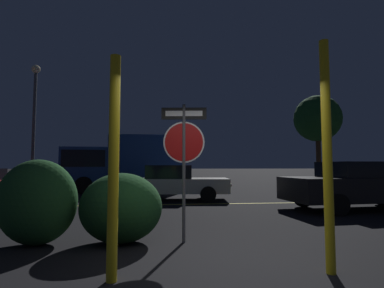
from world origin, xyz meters
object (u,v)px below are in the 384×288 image
object	(u,v)px
hedge_bush_1	(37,202)
tree_0	(317,119)
yellow_pole_left	(114,166)
passing_car_3	(361,185)
hedge_bush_2	(121,208)
delivery_truck	(124,162)
street_lamp	(34,109)
stop_sign	(184,145)
passing_car_2	(172,183)
yellow_pole_right	(327,154)

from	to	relation	value
hedge_bush_1	tree_0	world-z (taller)	tree_0
yellow_pole_left	passing_car_3	world-z (taller)	yellow_pole_left
hedge_bush_2	delivery_truck	size ratio (longest dim) A/B	0.24
hedge_bush_1	street_lamp	distance (m)	12.42
stop_sign	passing_car_2	bearing A→B (deg)	96.73
hedge_bush_2	yellow_pole_left	bearing A→B (deg)	-86.30
yellow_pole_right	hedge_bush_2	world-z (taller)	yellow_pole_right
passing_car_2	tree_0	bearing A→B (deg)	129.46
tree_0	yellow_pole_left	bearing A→B (deg)	-126.31
yellow_pole_left	street_lamp	size ratio (longest dim) A/B	0.41
passing_car_2	street_lamp	xyz separation A→B (m)	(-7.13, 4.39, 3.68)
stop_sign	passing_car_3	distance (m)	6.83
passing_car_2	hedge_bush_1	bearing A→B (deg)	-16.17
yellow_pole_left	tree_0	bearing A→B (deg)	53.69
passing_car_2	street_lamp	bearing A→B (deg)	-116.06
hedge_bush_2	passing_car_2	size ratio (longest dim) A/B	0.31
hedge_bush_2	street_lamp	size ratio (longest dim) A/B	0.22
passing_car_2	passing_car_3	size ratio (longest dim) A/B	0.93
hedge_bush_1	passing_car_3	size ratio (longest dim) A/B	0.30
tree_0	yellow_pole_right	bearing A→B (deg)	-118.93
yellow_pole_right	passing_car_3	bearing A→B (deg)	51.12
passing_car_3	street_lamp	distance (m)	15.48
passing_car_2	yellow_pole_left	bearing A→B (deg)	-1.73
stop_sign	hedge_bush_1	xyz separation A→B (m)	(-2.56, 0.08, -1.01)
hedge_bush_2	passing_car_3	size ratio (longest dim) A/B	0.29
yellow_pole_right	street_lamp	bearing A→B (deg)	124.43
street_lamp	delivery_truck	bearing A→B (deg)	-3.68
passing_car_2	delivery_truck	xyz separation A→B (m)	(-2.36, 4.09, 0.87)
delivery_truck	hedge_bush_1	bearing A→B (deg)	176.21
stop_sign	yellow_pole_right	size ratio (longest dim) A/B	0.82
stop_sign	street_lamp	bearing A→B (deg)	129.87
hedge_bush_2	passing_car_2	xyz separation A→B (m)	(1.19, 6.62, 0.07)
yellow_pole_left	street_lamp	bearing A→B (deg)	115.31
stop_sign	yellow_pole_right	bearing A→B (deg)	-37.96
street_lamp	passing_car_2	bearing A→B (deg)	-31.64
hedge_bush_1	tree_0	distance (m)	18.81
passing_car_2	hedge_bush_2	bearing A→B (deg)	-4.63
yellow_pole_left	passing_car_3	distance (m)	8.57
yellow_pole_right	tree_0	size ratio (longest dim) A/B	0.50
passing_car_3	delivery_truck	world-z (taller)	delivery_truck
passing_car_2	delivery_truck	world-z (taller)	delivery_truck
delivery_truck	tree_0	bearing A→B (deg)	-80.18
yellow_pole_right	passing_car_2	bearing A→B (deg)	101.16
passing_car_3	street_lamp	bearing A→B (deg)	-124.98
passing_car_3	hedge_bush_1	bearing A→B (deg)	-72.89
yellow_pole_left	street_lamp	xyz separation A→B (m)	(-6.05, 12.80, 3.00)
tree_0	stop_sign	bearing A→B (deg)	-127.03
hedge_bush_2	street_lamp	world-z (taller)	street_lamp
hedge_bush_1	passing_car_3	world-z (taller)	passing_car_3
hedge_bush_1	hedge_bush_2	distance (m)	1.44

